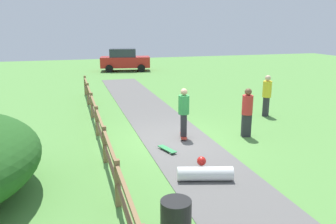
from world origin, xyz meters
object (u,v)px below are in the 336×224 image
(trash_bin, at_px, (176,223))
(bystander_yellow, at_px, (267,94))
(bystander_red, at_px, (247,110))
(skater_riding, at_px, (184,111))
(skateboard_loose, at_px, (167,149))
(parked_car_red, at_px, (125,60))
(skater_fallen, at_px, (205,173))

(trash_bin, distance_m, bystander_yellow, 10.02)
(trash_bin, bearing_deg, bystander_red, 50.48)
(skater_riding, relative_size, skateboard_loose, 2.16)
(bystander_red, xyz_separation_m, parked_car_red, (-1.24, 19.08, -0.01))
(skater_riding, xyz_separation_m, bystander_yellow, (4.47, 1.89, -0.01))
(skateboard_loose, bearing_deg, trash_bin, -104.35)
(skater_riding, height_order, bystander_yellow, bystander_yellow)
(trash_bin, height_order, skater_riding, skater_riding)
(skater_riding, relative_size, skater_fallen, 1.20)
(bystander_yellow, xyz_separation_m, parked_car_red, (-3.49, 16.75, -0.04))
(bystander_red, bearing_deg, skater_fallen, -134.12)
(skateboard_loose, xyz_separation_m, parked_car_red, (1.90, 19.73, 0.87))
(skater_riding, relative_size, bystander_red, 1.01)
(skateboard_loose, bearing_deg, skater_fallen, -80.35)
(trash_bin, distance_m, skater_riding, 6.06)
(skater_fallen, xyz_separation_m, bystander_red, (2.77, 2.85, 0.77))
(skater_fallen, relative_size, parked_car_red, 0.33)
(skateboard_loose, height_order, bystander_yellow, bystander_yellow)
(bystander_yellow, bearing_deg, parked_car_red, 101.77)
(bystander_red, relative_size, bystander_yellow, 0.98)
(skater_riding, distance_m, parked_car_red, 18.66)
(skater_riding, distance_m, bystander_yellow, 4.86)
(skater_riding, relative_size, parked_car_red, 0.40)
(skater_fallen, bearing_deg, skater_riding, 80.56)
(bystander_yellow, distance_m, parked_car_red, 17.11)
(skateboard_loose, bearing_deg, bystander_yellow, 28.94)
(trash_bin, xyz_separation_m, skater_riding, (2.09, 5.66, 0.56))
(trash_bin, bearing_deg, skateboard_loose, 75.65)
(bystander_yellow, height_order, parked_car_red, parked_car_red)
(bystander_red, bearing_deg, parked_car_red, 93.71)
(skater_riding, xyz_separation_m, parked_car_red, (0.98, 18.64, -0.05))
(skater_fallen, distance_m, bystander_red, 4.05)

